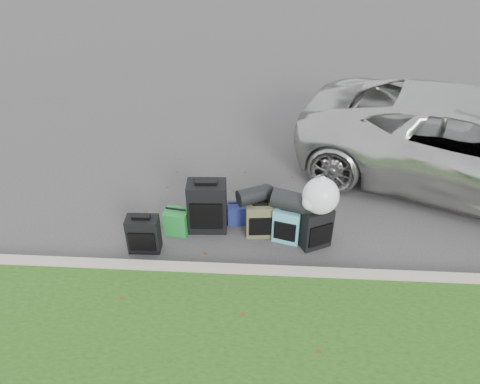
# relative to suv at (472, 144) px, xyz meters

# --- Properties ---
(ground) EXTENTS (120.00, 120.00, 0.00)m
(ground) POSITION_rel_suv_xyz_m (-3.67, -1.46, -0.78)
(ground) COLOR #383535
(ground) RESTS_ON ground
(curb) EXTENTS (120.00, 0.18, 0.15)m
(curb) POSITION_rel_suv_xyz_m (-3.67, -2.46, -0.71)
(curb) COLOR #9E937F
(curb) RESTS_ON ground
(suv) EXTENTS (6.20, 4.51, 1.57)m
(suv) POSITION_rel_suv_xyz_m (0.00, 0.00, 0.00)
(suv) COLOR #B7B7B2
(suv) RESTS_ON ground
(suitcase_small_black) EXTENTS (0.46, 0.26, 0.57)m
(suitcase_small_black) POSITION_rel_suv_xyz_m (-5.09, -1.99, -0.50)
(suitcase_small_black) COLOR black
(suitcase_small_black) RESTS_ON ground
(suitcase_large_black_left) EXTENTS (0.58, 0.37, 0.82)m
(suitcase_large_black_left) POSITION_rel_suv_xyz_m (-4.24, -1.46, -0.37)
(suitcase_large_black_left) COLOR black
(suitcase_large_black_left) RESTS_ON ground
(suitcase_olive) EXTENTS (0.43, 0.29, 0.56)m
(suitcase_olive) POSITION_rel_suv_xyz_m (-3.45, -1.55, -0.50)
(suitcase_olive) COLOR #404128
(suitcase_olive) RESTS_ON ground
(suitcase_teal) EXTENTS (0.43, 0.32, 0.55)m
(suitcase_teal) POSITION_rel_suv_xyz_m (-3.06, -1.66, -0.51)
(suitcase_teal) COLOR teal
(suitcase_teal) RESTS_ON ground
(suitcase_large_black_right) EXTENTS (0.50, 0.41, 0.64)m
(suitcase_large_black_right) POSITION_rel_suv_xyz_m (-2.65, -1.75, -0.46)
(suitcase_large_black_right) COLOR black
(suitcase_large_black_right) RESTS_ON ground
(tote_green) EXTENTS (0.38, 0.32, 0.39)m
(tote_green) POSITION_rel_suv_xyz_m (-4.70, -1.57, -0.59)
(tote_green) COLOR #1D822D
(tote_green) RESTS_ON ground
(tote_navy) EXTENTS (0.33, 0.28, 0.32)m
(tote_navy) POSITION_rel_suv_xyz_m (-3.81, -1.28, -0.62)
(tote_navy) COLOR navy
(tote_navy) RESTS_ON ground
(duffel_left) EXTENTS (0.52, 0.42, 0.24)m
(duffel_left) POSITION_rel_suv_xyz_m (-3.56, -1.51, -0.10)
(duffel_left) COLOR black
(duffel_left) RESTS_ON suitcase_olive
(duffel_right) EXTENTS (0.58, 0.45, 0.29)m
(duffel_right) POSITION_rel_suv_xyz_m (-3.03, -1.65, -0.08)
(duffel_right) COLOR black
(duffel_right) RESTS_ON suitcase_teal
(trash_bag) EXTENTS (0.50, 0.50, 0.50)m
(trash_bag) POSITION_rel_suv_xyz_m (-2.64, -1.76, 0.11)
(trash_bag) COLOR white
(trash_bag) RESTS_ON suitcase_large_black_right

